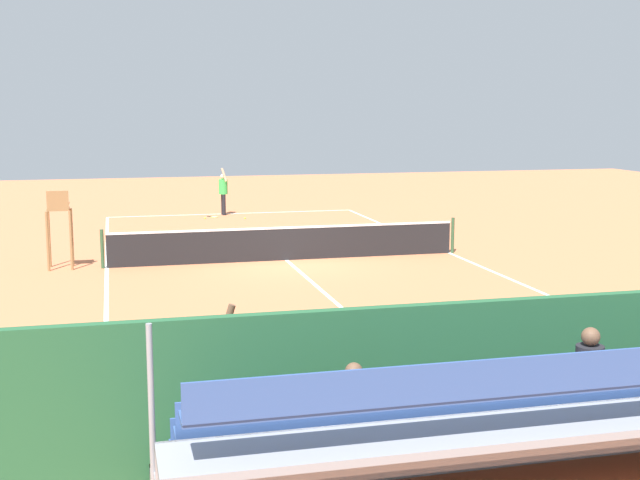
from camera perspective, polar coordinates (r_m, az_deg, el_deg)
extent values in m
plane|color=#CC7047|center=(24.15, -2.29, -1.37)|extent=(60.00, 60.00, 0.00)
cube|color=white|center=(34.87, -5.95, 1.80)|extent=(10.00, 0.10, 0.01)
cube|color=white|center=(13.87, 7.08, -9.31)|extent=(10.00, 0.10, 0.01)
cube|color=white|center=(25.62, 8.73, -0.87)|extent=(0.10, 22.00, 0.01)
cube|color=white|center=(23.67, -14.23, -1.85)|extent=(0.10, 22.00, 0.01)
cube|color=white|center=(30.02, -4.63, 0.65)|extent=(7.50, 0.10, 0.01)
cube|color=white|center=(18.39, 1.54, -4.66)|extent=(7.50, 0.10, 0.01)
cube|color=white|center=(24.15, -2.29, -1.37)|extent=(0.10, 12.10, 0.01)
cube|color=white|center=(34.87, -5.95, 1.80)|extent=(0.10, 0.30, 0.01)
cube|color=black|center=(24.07, -2.30, -0.31)|extent=(10.00, 0.02, 0.91)
cube|color=white|center=(24.00, -2.30, 0.84)|extent=(10.00, 0.04, 0.06)
cylinder|color=#2D5133|center=(25.57, 8.97, 0.32)|extent=(0.10, 0.10, 1.07)
cylinder|color=#2D5133|center=(23.58, -14.52, -0.59)|extent=(0.10, 0.10, 1.07)
cube|color=#235633|center=(10.96, 12.87, -9.00)|extent=(18.00, 0.16, 2.00)
cube|color=gray|center=(10.93, 13.57, -13.40)|extent=(9.00, 0.10, 0.45)
cube|color=gray|center=(10.58, 14.50, -13.14)|extent=(9.00, 0.80, 0.08)
cube|color=gray|center=(10.95, 13.50, -13.35)|extent=(9.00, 0.04, 0.45)
cube|color=#335193|center=(10.34, 14.86, -11.17)|extent=(8.60, 0.36, 0.04)
cube|color=#335193|center=(10.13, 15.41, -10.43)|extent=(8.60, 0.03, 0.36)
cube|color=gray|center=(9.77, 16.88, -12.30)|extent=(9.00, 0.80, 0.08)
cube|color=gray|center=(10.14, 15.72, -12.56)|extent=(9.00, 0.04, 0.45)
cube|color=#335193|center=(9.55, 17.31, -10.14)|extent=(8.60, 0.36, 0.04)
cube|color=#335193|center=(9.34, 17.95, -9.31)|extent=(8.60, 0.03, 0.36)
cube|color=gray|center=(8.98, 19.67, -11.28)|extent=(9.00, 0.80, 0.08)
cube|color=gray|center=(9.34, 18.30, -11.62)|extent=(9.00, 0.04, 0.45)
cube|color=#335193|center=(8.77, 20.18, -8.90)|extent=(8.60, 0.36, 0.04)
cylinder|color=gray|center=(8.40, -11.26, -13.35)|extent=(0.06, 0.06, 2.35)
cube|color=#2D2D33|center=(9.72, 17.30, -9.55)|extent=(0.32, 0.40, 0.12)
cylinder|color=black|center=(9.54, 17.75, -8.13)|extent=(0.30, 0.30, 0.45)
sphere|color=brown|center=(9.45, 17.85, -6.24)|extent=(0.20, 0.20, 0.20)
cube|color=#2D2D33|center=(9.64, 2.08, -12.12)|extent=(0.32, 0.40, 0.12)
cylinder|color=orange|center=(9.43, 2.30, -10.76)|extent=(0.30, 0.30, 0.45)
sphere|color=brown|center=(9.33, 2.31, -8.88)|extent=(0.20, 0.20, 0.20)
cylinder|color=olive|center=(24.12, -16.44, 0.18)|extent=(0.07, 0.07, 1.60)
cylinder|color=olive|center=(24.16, -17.86, 0.12)|extent=(0.07, 0.07, 1.60)
cylinder|color=olive|center=(23.53, -16.50, -0.04)|extent=(0.07, 0.07, 1.60)
cylinder|color=olive|center=(23.56, -17.95, -0.09)|extent=(0.07, 0.07, 1.60)
cube|color=olive|center=(23.73, -17.28, 2.02)|extent=(0.56, 0.56, 0.06)
cube|color=olive|center=(23.46, -17.34, 2.61)|extent=(0.56, 0.06, 0.48)
cube|color=olive|center=(23.70, -16.67, 2.41)|extent=(0.04, 0.48, 0.04)
cube|color=olive|center=(23.73, -17.92, 2.36)|extent=(0.04, 0.48, 0.04)
cube|color=#234C2D|center=(12.61, 18.27, -9.45)|extent=(1.80, 0.40, 0.05)
cylinder|color=#234C2D|center=(12.32, 15.21, -10.87)|extent=(0.06, 0.06, 0.45)
cube|color=#234C2D|center=(12.38, 18.79, -8.37)|extent=(1.80, 0.04, 0.36)
cube|color=#334C8C|center=(11.65, 10.38, -12.10)|extent=(0.90, 0.36, 0.36)
cylinder|color=black|center=(34.56, -6.59, 2.42)|extent=(0.14, 0.14, 0.85)
cylinder|color=black|center=(34.34, -6.51, 2.38)|extent=(0.14, 0.14, 0.85)
cylinder|color=green|center=(34.37, -6.57, 3.60)|extent=(0.39, 0.39, 0.60)
sphere|color=beige|center=(34.34, -6.59, 4.29)|extent=(0.22, 0.22, 0.22)
cylinder|color=beige|center=(34.12, -6.51, 4.41)|extent=(0.25, 0.11, 0.55)
cylinder|color=beige|center=(34.59, -6.65, 3.69)|extent=(0.10, 0.10, 0.50)
cylinder|color=black|center=(33.95, -7.48, 1.59)|extent=(0.19, 0.24, 0.03)
torus|color=#D8CC4C|center=(33.75, -7.17, 1.56)|extent=(0.42, 0.42, 0.02)
cylinder|color=white|center=(33.75, -7.17, 1.56)|extent=(0.25, 0.25, 0.00)
sphere|color=#CCDB33|center=(33.34, -7.79, 1.48)|extent=(0.07, 0.07, 0.07)
sphere|color=#CCDB33|center=(33.15, -5.10, 1.49)|extent=(0.07, 0.07, 0.07)
cylinder|color=#232328|center=(10.67, -6.14, -12.60)|extent=(0.14, 0.14, 0.85)
cylinder|color=#232328|center=(10.87, -6.22, -12.18)|extent=(0.14, 0.14, 0.85)
cylinder|color=orange|center=(10.53, -6.25, -8.71)|extent=(0.38, 0.38, 0.60)
sphere|color=brown|center=(10.41, -6.28, -6.56)|extent=(0.22, 0.22, 0.22)
cylinder|color=brown|center=(10.60, -6.37, -5.78)|extent=(0.25, 0.11, 0.55)
cylinder|color=brown|center=(10.31, -6.16, -8.92)|extent=(0.10, 0.10, 0.50)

